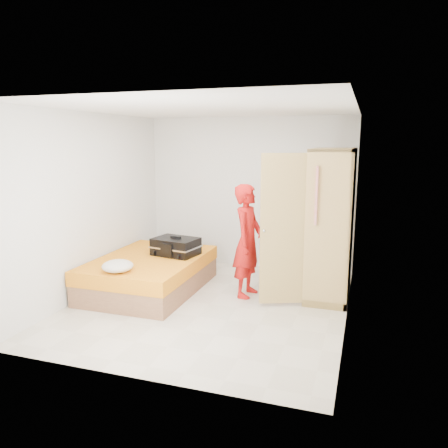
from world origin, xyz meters
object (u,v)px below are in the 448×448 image
(bed, at_px, (150,274))
(suitcase, at_px, (176,246))
(round_cushion, at_px, (118,266))
(wardrobe, at_px, (327,228))
(person, at_px, (248,241))

(bed, relative_size, suitcase, 2.75)
(suitcase, distance_m, round_cushion, 1.11)
(bed, xyz_separation_m, suitcase, (0.30, 0.27, 0.38))
(bed, relative_size, round_cushion, 4.91)
(wardrobe, distance_m, suitcase, 2.25)
(wardrobe, relative_size, round_cushion, 5.11)
(suitcase, xyz_separation_m, round_cushion, (-0.36, -1.05, -0.05))
(suitcase, height_order, round_cushion, suitcase)
(suitcase, bearing_deg, person, 8.40)
(person, bearing_deg, bed, 104.82)
(round_cushion, bearing_deg, wardrobe, 27.63)
(bed, distance_m, person, 1.56)
(bed, relative_size, person, 1.25)
(wardrobe, bearing_deg, round_cushion, -152.37)
(bed, xyz_separation_m, person, (1.44, 0.24, 0.55))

